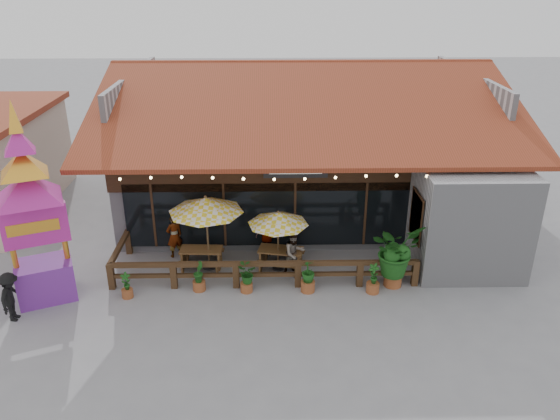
{
  "coord_description": "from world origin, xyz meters",
  "views": [
    {
      "loc": [
        -1.41,
        -15.74,
        9.44
      ],
      "look_at": [
        -1.04,
        1.5,
        1.84
      ],
      "focal_mm": 35.0,
      "sensor_mm": 36.0,
      "label": 1
    }
  ],
  "objects_px": {
    "umbrella_right": "(278,219)",
    "picnic_table_right": "(281,255)",
    "picnic_table_left": "(201,255)",
    "thai_sign_tower": "(28,192)",
    "pedestrian": "(11,297)",
    "umbrella_left": "(206,205)",
    "tropical_plant": "(395,252)"
  },
  "relations": [
    {
      "from": "picnic_table_left",
      "to": "thai_sign_tower",
      "type": "height_order",
      "value": "thai_sign_tower"
    },
    {
      "from": "umbrella_right",
      "to": "thai_sign_tower",
      "type": "height_order",
      "value": "thai_sign_tower"
    },
    {
      "from": "thai_sign_tower",
      "to": "umbrella_right",
      "type": "bearing_deg",
      "value": 12.62
    },
    {
      "from": "umbrella_right",
      "to": "picnic_table_right",
      "type": "relative_size",
      "value": 1.36
    },
    {
      "from": "umbrella_left",
      "to": "thai_sign_tower",
      "type": "distance_m",
      "value": 5.33
    },
    {
      "from": "picnic_table_right",
      "to": "picnic_table_left",
      "type": "bearing_deg",
      "value": 177.11
    },
    {
      "from": "picnic_table_left",
      "to": "tropical_plant",
      "type": "bearing_deg",
      "value": -12.06
    },
    {
      "from": "picnic_table_left",
      "to": "thai_sign_tower",
      "type": "bearing_deg",
      "value": -158.38
    },
    {
      "from": "tropical_plant",
      "to": "thai_sign_tower",
      "type": "bearing_deg",
      "value": -177.54
    },
    {
      "from": "umbrella_left",
      "to": "umbrella_right",
      "type": "height_order",
      "value": "umbrella_left"
    },
    {
      "from": "picnic_table_left",
      "to": "picnic_table_right",
      "type": "height_order",
      "value": "picnic_table_right"
    },
    {
      "from": "picnic_table_left",
      "to": "tropical_plant",
      "type": "distance_m",
      "value": 6.54
    },
    {
      "from": "umbrella_right",
      "to": "tropical_plant",
      "type": "xyz_separation_m",
      "value": [
        3.71,
        -1.15,
        -0.66
      ]
    },
    {
      "from": "picnic_table_right",
      "to": "tropical_plant",
      "type": "relative_size",
      "value": 0.8
    },
    {
      "from": "umbrella_right",
      "to": "pedestrian",
      "type": "xyz_separation_m",
      "value": [
        -7.8,
        -2.79,
        -1.14
      ]
    },
    {
      "from": "umbrella_right",
      "to": "tropical_plant",
      "type": "relative_size",
      "value": 1.08
    },
    {
      "from": "umbrella_left",
      "to": "picnic_table_right",
      "type": "bearing_deg",
      "value": -2.2
    },
    {
      "from": "picnic_table_left",
      "to": "thai_sign_tower",
      "type": "distance_m",
      "value": 5.85
    },
    {
      "from": "umbrella_right",
      "to": "tropical_plant",
      "type": "distance_m",
      "value": 3.95
    },
    {
      "from": "umbrella_left",
      "to": "pedestrian",
      "type": "relative_size",
      "value": 1.76
    },
    {
      "from": "picnic_table_right",
      "to": "umbrella_right",
      "type": "bearing_deg",
      "value": -143.06
    },
    {
      "from": "picnic_table_left",
      "to": "umbrella_right",
      "type": "bearing_deg",
      "value": -4.45
    },
    {
      "from": "thai_sign_tower",
      "to": "pedestrian",
      "type": "xyz_separation_m",
      "value": [
        -0.55,
        -1.17,
        -2.8
      ]
    },
    {
      "from": "umbrella_left",
      "to": "umbrella_right",
      "type": "xyz_separation_m",
      "value": [
        2.38,
        -0.16,
        -0.43
      ]
    },
    {
      "from": "picnic_table_right",
      "to": "tropical_plant",
      "type": "distance_m",
      "value": 3.9
    },
    {
      "from": "umbrella_right",
      "to": "pedestrian",
      "type": "relative_size",
      "value": 1.53
    },
    {
      "from": "picnic_table_right",
      "to": "pedestrian",
      "type": "bearing_deg",
      "value": -160.07
    },
    {
      "from": "tropical_plant",
      "to": "pedestrian",
      "type": "relative_size",
      "value": 1.41
    },
    {
      "from": "pedestrian",
      "to": "picnic_table_left",
      "type": "bearing_deg",
      "value": -57.77
    },
    {
      "from": "tropical_plant",
      "to": "pedestrian",
      "type": "distance_m",
      "value": 11.64
    },
    {
      "from": "umbrella_left",
      "to": "tropical_plant",
      "type": "height_order",
      "value": "umbrella_left"
    },
    {
      "from": "umbrella_right",
      "to": "picnic_table_right",
      "type": "xyz_separation_m",
      "value": [
        0.09,
        0.07,
        -1.42
      ]
    }
  ]
}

